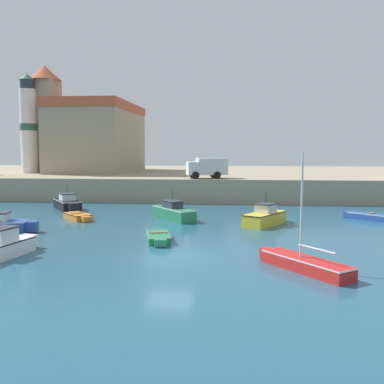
{
  "coord_description": "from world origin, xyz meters",
  "views": [
    {
      "loc": [
        3.49,
        -23.43,
        5.67
      ],
      "look_at": [
        -0.28,
        15.25,
        2.0
      ],
      "focal_mm": 42.0,
      "sensor_mm": 36.0,
      "label": 1
    }
  ],
  "objects_px": {
    "dinghy_blue_2": "(371,216)",
    "truck_on_quay": "(207,167)",
    "motorboat_yellow_5": "(265,217)",
    "sailboat_red_8": "(304,263)",
    "dinghy_orange_3": "(78,216)",
    "lighthouse": "(29,125)",
    "motorboat_green_1": "(173,212)",
    "motorboat_white_4": "(0,246)",
    "church": "(94,135)",
    "motorboat_black_7": "(68,203)",
    "dinghy_green_9": "(158,237)"
  },
  "relations": [
    {
      "from": "dinghy_blue_2",
      "to": "truck_on_quay",
      "type": "xyz_separation_m",
      "value": [
        -14.0,
        11.71,
        3.48
      ]
    },
    {
      "from": "motorboat_yellow_5",
      "to": "sailboat_red_8",
      "type": "bearing_deg",
      "value": -85.66
    },
    {
      "from": "dinghy_orange_3",
      "to": "motorboat_yellow_5",
      "type": "bearing_deg",
      "value": -4.9
    },
    {
      "from": "dinghy_blue_2",
      "to": "lighthouse",
      "type": "relative_size",
      "value": 0.28
    },
    {
      "from": "motorboat_green_1",
      "to": "motorboat_white_4",
      "type": "height_order",
      "value": "motorboat_white_4"
    },
    {
      "from": "dinghy_orange_3",
      "to": "truck_on_quay",
      "type": "relative_size",
      "value": 0.7
    },
    {
      "from": "motorboat_yellow_5",
      "to": "dinghy_orange_3",
      "type": "bearing_deg",
      "value": 175.1
    },
    {
      "from": "dinghy_blue_2",
      "to": "motorboat_white_4",
      "type": "xyz_separation_m",
      "value": [
        -23.26,
        -14.83,
        0.28
      ]
    },
    {
      "from": "motorboat_green_1",
      "to": "sailboat_red_8",
      "type": "height_order",
      "value": "sailboat_red_8"
    },
    {
      "from": "sailboat_red_8",
      "to": "church",
      "type": "distance_m",
      "value": 48.12
    },
    {
      "from": "dinghy_blue_2",
      "to": "lighthouse",
      "type": "height_order",
      "value": "lighthouse"
    },
    {
      "from": "church",
      "to": "truck_on_quay",
      "type": "bearing_deg",
      "value": -38.74
    },
    {
      "from": "motorboat_yellow_5",
      "to": "truck_on_quay",
      "type": "relative_size",
      "value": 1.0
    },
    {
      "from": "motorboat_white_4",
      "to": "motorboat_black_7",
      "type": "xyz_separation_m",
      "value": [
        -3.55,
        18.8,
        0.01
      ]
    },
    {
      "from": "motorboat_white_4",
      "to": "church",
      "type": "distance_m",
      "value": 41.56
    },
    {
      "from": "sailboat_red_8",
      "to": "church",
      "type": "bearing_deg",
      "value": 119.45
    },
    {
      "from": "sailboat_red_8",
      "to": "truck_on_quay",
      "type": "height_order",
      "value": "sailboat_red_8"
    },
    {
      "from": "dinghy_orange_3",
      "to": "sailboat_red_8",
      "type": "distance_m",
      "value": 21.35
    },
    {
      "from": "dinghy_orange_3",
      "to": "motorboat_green_1",
      "type": "bearing_deg",
      "value": 6.37
    },
    {
      "from": "dinghy_orange_3",
      "to": "sailboat_red_8",
      "type": "bearing_deg",
      "value": -41.39
    },
    {
      "from": "sailboat_red_8",
      "to": "church",
      "type": "xyz_separation_m",
      "value": [
        -23.38,
        41.42,
        7.31
      ]
    },
    {
      "from": "sailboat_red_8",
      "to": "motorboat_green_1",
      "type": "bearing_deg",
      "value": 119.08
    },
    {
      "from": "dinghy_green_9",
      "to": "truck_on_quay",
      "type": "bearing_deg",
      "value": 85.72
    },
    {
      "from": "dinghy_orange_3",
      "to": "motorboat_white_4",
      "type": "bearing_deg",
      "value": -88.2
    },
    {
      "from": "dinghy_blue_2",
      "to": "motorboat_black_7",
      "type": "height_order",
      "value": "motorboat_black_7"
    },
    {
      "from": "sailboat_red_8",
      "to": "church",
      "type": "height_order",
      "value": "church"
    },
    {
      "from": "motorboat_black_7",
      "to": "motorboat_yellow_5",
      "type": "bearing_deg",
      "value": -21.57
    },
    {
      "from": "motorboat_yellow_5",
      "to": "motorboat_black_7",
      "type": "relative_size",
      "value": 0.94
    },
    {
      "from": "motorboat_yellow_5",
      "to": "church",
      "type": "bearing_deg",
      "value": 128.09
    },
    {
      "from": "dinghy_blue_2",
      "to": "motorboat_black_7",
      "type": "xyz_separation_m",
      "value": [
        -26.82,
        3.98,
        0.28
      ]
    },
    {
      "from": "dinghy_blue_2",
      "to": "truck_on_quay",
      "type": "bearing_deg",
      "value": 140.09
    },
    {
      "from": "dinghy_blue_2",
      "to": "motorboat_black_7",
      "type": "relative_size",
      "value": 0.75
    },
    {
      "from": "motorboat_black_7",
      "to": "motorboat_green_1",
      "type": "bearing_deg",
      "value": -24.95
    },
    {
      "from": "motorboat_green_1",
      "to": "lighthouse",
      "type": "distance_m",
      "value": 32.31
    },
    {
      "from": "dinghy_blue_2",
      "to": "church",
      "type": "height_order",
      "value": "church"
    },
    {
      "from": "sailboat_red_8",
      "to": "truck_on_quay",
      "type": "relative_size",
      "value": 1.19
    },
    {
      "from": "motorboat_black_7",
      "to": "motorboat_white_4",
      "type": "bearing_deg",
      "value": -79.3
    },
    {
      "from": "church",
      "to": "motorboat_black_7",
      "type": "bearing_deg",
      "value": -78.84
    },
    {
      "from": "truck_on_quay",
      "to": "motorboat_yellow_5",
      "type": "bearing_deg",
      "value": -70.19
    },
    {
      "from": "motorboat_green_1",
      "to": "motorboat_black_7",
      "type": "height_order",
      "value": "motorboat_black_7"
    },
    {
      "from": "motorboat_green_1",
      "to": "motorboat_white_4",
      "type": "relative_size",
      "value": 1.0
    },
    {
      "from": "motorboat_black_7",
      "to": "lighthouse",
      "type": "relative_size",
      "value": 0.38
    },
    {
      "from": "sailboat_red_8",
      "to": "lighthouse",
      "type": "relative_size",
      "value": 0.43
    },
    {
      "from": "motorboat_white_4",
      "to": "church",
      "type": "xyz_separation_m",
      "value": [
        -7.78,
        40.21,
        7.11
      ]
    },
    {
      "from": "sailboat_red_8",
      "to": "lighthouse",
      "type": "xyz_separation_m",
      "value": [
        -30.73,
        36.72,
        8.53
      ]
    },
    {
      "from": "motorboat_black_7",
      "to": "dinghy_green_9",
      "type": "relative_size",
      "value": 1.33
    },
    {
      "from": "sailboat_red_8",
      "to": "dinghy_green_9",
      "type": "relative_size",
      "value": 1.5
    },
    {
      "from": "dinghy_orange_3",
      "to": "motorboat_white_4",
      "type": "height_order",
      "value": "motorboat_white_4"
    },
    {
      "from": "motorboat_yellow_5",
      "to": "lighthouse",
      "type": "relative_size",
      "value": 0.36
    },
    {
      "from": "motorboat_green_1",
      "to": "truck_on_quay",
      "type": "relative_size",
      "value": 1.08
    }
  ]
}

